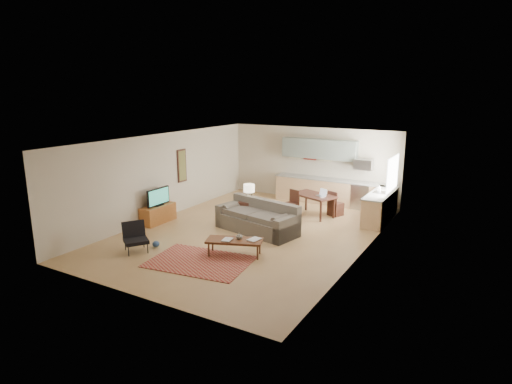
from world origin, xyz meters
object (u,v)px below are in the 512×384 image
Objects in this scene: coffee_table at (234,247)px; console_table at (249,212)px; sofa at (257,217)px; tv_credenza at (158,214)px; dining_table at (313,205)px; armchair at (136,238)px.

console_table reaches higher than coffee_table.
tv_credenza is (-3.10, -0.76, -0.17)m from sofa.
dining_table reaches higher than tv_credenza.
tv_credenza is (-1.23, 2.15, -0.10)m from armchair.
armchair is 3.71m from console_table.
tv_credenza is at bearing 141.01° from coffee_table.
sofa is 2.46m from dining_table.
armchair is (-1.87, -2.91, -0.07)m from sofa.
sofa is at bearing -87.56° from dining_table.
tv_credenza is 4.97m from dining_table.
armchair is at bearing -60.22° from tv_credenza.
sofa is 1.81× the size of dining_table.
sofa reaches higher than coffee_table.
sofa is 3.20m from tv_credenza.
dining_table is at bearing 37.38° from console_table.
coffee_table is at bearing -73.72° from dining_table.
coffee_table is at bearing -81.21° from console_table.
armchair reaches higher than coffee_table.
armchair is 0.53× the size of dining_table.
sofa is 2.15× the size of tv_credenza.
sofa reaches higher than tv_credenza.
tv_credenza is 1.72× the size of console_table.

